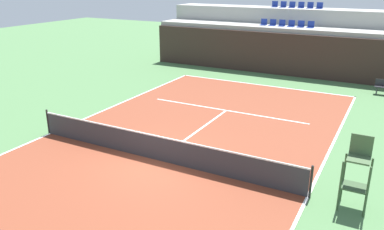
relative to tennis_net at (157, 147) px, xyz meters
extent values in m
plane|color=#477042|center=(0.00, 0.00, -0.51)|extent=(80.00, 80.00, 0.00)
cube|color=brown|center=(0.00, 0.00, -0.50)|extent=(11.00, 24.00, 0.01)
cube|color=white|center=(0.00, 11.95, -0.50)|extent=(11.00, 0.10, 0.00)
cube|color=white|center=(-5.45, 0.00, -0.50)|extent=(0.10, 24.00, 0.00)
cube|color=white|center=(5.45, 0.00, -0.50)|extent=(0.10, 24.00, 0.00)
cube|color=white|center=(0.00, 6.40, -0.50)|extent=(8.26, 0.10, 0.00)
cube|color=white|center=(0.00, 3.20, -0.50)|extent=(0.10, 6.40, 0.00)
cube|color=#33231E|center=(0.00, 15.24, 0.90)|extent=(18.99, 0.30, 2.82)
cube|color=#9E9E99|center=(0.00, 16.59, 1.05)|extent=(18.99, 2.40, 3.11)
cube|color=#9E9E99|center=(0.00, 18.99, 1.60)|extent=(18.99, 2.40, 4.21)
cube|color=navy|center=(-1.65, 16.59, 2.62)|extent=(0.44, 0.44, 0.04)
cube|color=navy|center=(-1.65, 16.79, 2.84)|extent=(0.44, 0.04, 0.40)
cube|color=navy|center=(-0.99, 16.59, 2.62)|extent=(0.44, 0.44, 0.04)
cube|color=navy|center=(-0.99, 16.79, 2.84)|extent=(0.44, 0.04, 0.40)
cube|color=navy|center=(-0.33, 16.59, 2.62)|extent=(0.44, 0.44, 0.04)
cube|color=navy|center=(-0.33, 16.79, 2.84)|extent=(0.44, 0.04, 0.40)
cube|color=navy|center=(0.33, 16.59, 2.62)|extent=(0.44, 0.44, 0.04)
cube|color=navy|center=(0.33, 16.79, 2.84)|extent=(0.44, 0.04, 0.40)
cube|color=navy|center=(0.99, 16.59, 2.62)|extent=(0.44, 0.44, 0.04)
cube|color=navy|center=(0.99, 16.79, 2.84)|extent=(0.44, 0.04, 0.40)
cube|color=navy|center=(1.65, 16.59, 2.62)|extent=(0.44, 0.44, 0.04)
cube|color=navy|center=(1.65, 16.79, 2.84)|extent=(0.44, 0.04, 0.40)
cube|color=navy|center=(-1.65, 18.99, 3.72)|extent=(0.44, 0.44, 0.04)
cube|color=navy|center=(-1.65, 19.19, 3.94)|extent=(0.44, 0.04, 0.40)
cube|color=navy|center=(-0.99, 18.99, 3.72)|extent=(0.44, 0.44, 0.04)
cube|color=navy|center=(-0.99, 19.19, 3.94)|extent=(0.44, 0.04, 0.40)
cube|color=navy|center=(-0.33, 18.99, 3.72)|extent=(0.44, 0.44, 0.04)
cube|color=navy|center=(-0.33, 19.19, 3.94)|extent=(0.44, 0.04, 0.40)
cube|color=navy|center=(0.33, 18.99, 3.72)|extent=(0.44, 0.44, 0.04)
cube|color=navy|center=(0.33, 19.19, 3.94)|extent=(0.44, 0.04, 0.40)
cube|color=navy|center=(0.99, 18.99, 3.72)|extent=(0.44, 0.44, 0.04)
cube|color=navy|center=(0.99, 19.19, 3.94)|extent=(0.44, 0.04, 0.40)
cube|color=navy|center=(1.65, 18.99, 3.72)|extent=(0.44, 0.44, 0.04)
cube|color=navy|center=(1.65, 19.19, 3.94)|extent=(0.44, 0.04, 0.40)
cylinder|color=black|center=(-5.50, 0.00, 0.04)|extent=(0.08, 0.08, 1.07)
cylinder|color=black|center=(5.50, 0.00, 0.04)|extent=(0.08, 0.08, 1.07)
cube|color=#333338|center=(0.00, 0.00, -0.04)|extent=(10.90, 0.02, 0.92)
cube|color=white|center=(0.00, 0.00, 0.45)|extent=(10.90, 0.04, 0.05)
cylinder|color=#334C2D|center=(6.35, -0.30, 0.27)|extent=(0.06, 0.06, 1.55)
cylinder|color=#334C2D|center=(7.05, -0.30, 0.27)|extent=(0.06, 0.06, 1.55)
cylinder|color=#334C2D|center=(6.35, 0.30, 0.27)|extent=(0.06, 0.06, 1.55)
cylinder|color=#334C2D|center=(7.05, 0.30, 0.27)|extent=(0.06, 0.06, 1.55)
cube|color=#334C2D|center=(6.70, 0.00, 0.19)|extent=(0.70, 0.60, 0.04)
cube|color=#3F5938|center=(6.70, 0.00, 1.07)|extent=(0.60, 0.60, 0.05)
cube|color=#3F5938|center=(6.70, 0.28, 1.39)|extent=(0.60, 0.04, 0.60)
cube|color=#2D2D33|center=(6.43, 13.07, -0.30)|extent=(0.06, 0.06, 0.42)
cube|color=#2D2D33|center=(6.43, 13.35, -0.30)|extent=(0.06, 0.06, 0.42)
camera|label=1|loc=(7.22, -10.81, 5.82)|focal=36.47mm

